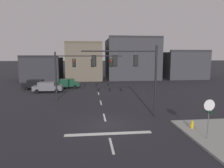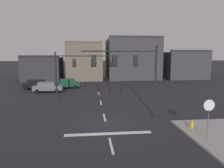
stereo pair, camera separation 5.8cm
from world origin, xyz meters
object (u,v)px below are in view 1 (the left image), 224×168
at_px(signal_mast_far_side, 78,67).
at_px(signal_mast_near_side, 132,68).
at_px(car_lot_nearside, 48,87).
at_px(car_lot_farside, 66,83).
at_px(fire_hydrant, 192,126).
at_px(car_lot_middle, 36,84).
at_px(stop_sign, 209,110).

bearing_deg(signal_mast_far_side, signal_mast_near_side, -55.48).
height_order(signal_mast_near_side, car_lot_nearside, signal_mast_near_side).
height_order(car_lot_farside, fire_hydrant, car_lot_farside).
relative_size(car_lot_middle, fire_hydrant, 6.09).
distance_m(signal_mast_near_side, fire_hydrant, 6.96).
relative_size(stop_sign, car_lot_nearside, 0.63).
bearing_deg(car_lot_nearside, fire_hydrant, -51.50).
bearing_deg(fire_hydrant, car_lot_middle, 128.48).
xyz_separation_m(signal_mast_near_side, signal_mast_far_side, (-5.17, 7.51, -0.29)).
distance_m(signal_mast_near_side, car_lot_middle, 21.60).
xyz_separation_m(signal_mast_near_side, stop_sign, (3.96, -5.88, -2.43)).
bearing_deg(fire_hydrant, car_lot_nearside, 128.50).
relative_size(stop_sign, car_lot_farside, 0.61).
height_order(car_lot_nearside, car_lot_middle, same).
height_order(signal_mast_near_side, fire_hydrant, signal_mast_near_side).
bearing_deg(signal_mast_near_side, fire_hydrant, -44.47).
bearing_deg(car_lot_middle, signal_mast_far_side, -51.74).
distance_m(signal_mast_far_side, car_lot_nearside, 8.93).
distance_m(signal_mast_near_side, car_lot_farside, 19.68).
distance_m(signal_mast_near_side, stop_sign, 7.49).
relative_size(signal_mast_far_side, car_lot_middle, 1.82).
bearing_deg(stop_sign, fire_hydrant, 90.70).
distance_m(stop_sign, car_lot_middle, 28.39).
relative_size(car_lot_nearside, fire_hydrant, 6.00).
height_order(signal_mast_far_side, car_lot_nearside, signal_mast_far_side).
bearing_deg(signal_mast_near_side, signal_mast_far_side, 124.52).
height_order(stop_sign, car_lot_nearside, stop_sign).
bearing_deg(car_lot_nearside, signal_mast_far_side, -51.78).
height_order(stop_sign, car_lot_middle, stop_sign).
bearing_deg(signal_mast_near_side, car_lot_middle, 126.66).
xyz_separation_m(stop_sign, car_lot_middle, (-16.66, 22.95, -1.29)).
distance_m(stop_sign, car_lot_farside, 26.36).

